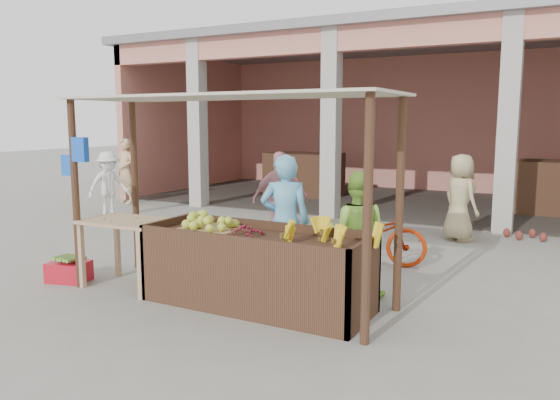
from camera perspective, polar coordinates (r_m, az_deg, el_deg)
The scene contains 19 objects.
ground at distance 6.62m, azimuth -6.19°, elevation -10.23°, with size 60.00×60.00×0.00m, color gray.
market_building at distance 14.54m, azimuth 14.43°, elevation 10.44°, with size 14.40×6.40×4.20m.
fruit_stall at distance 6.25m, azimuth -2.43°, elevation -7.49°, with size 2.60×0.95×0.80m, color #482C1C.
stall_awning at distance 6.34m, azimuth -6.28°, elevation 7.15°, with size 4.09×1.35×2.39m.
banana_heap at distance 5.78m, azimuth 4.70°, elevation -3.81°, with size 0.99×0.54×0.18m, color yellow, non-canonical shape.
melon_tray at distance 6.41m, azimuth -7.23°, elevation -2.67°, with size 0.67×0.58×0.19m.
berry_heap at distance 6.18m, azimuth -3.68°, elevation -3.12°, with size 0.49×0.40×0.16m, color maroon.
side_table at distance 7.13m, azimuth -15.69°, elevation -3.10°, with size 1.11×0.77×0.87m.
papaya_pile at distance 7.09m, azimuth -15.77°, elevation -1.14°, with size 0.75×0.43×0.21m, color #43862C, non-canonical shape.
red_crate at distance 7.75m, azimuth -21.19°, elevation -6.98°, with size 0.50×0.36×0.26m, color red.
plantain_bundle at distance 7.71m, azimuth -21.26°, elevation -5.75°, with size 0.40×0.28×0.08m, color olive, non-canonical shape.
produce_sacks at distance 10.61m, azimuth 24.32°, elevation -2.04°, with size 1.08×0.81×0.66m.
vendor_blue at distance 6.78m, azimuth 0.53°, elevation -1.86°, with size 0.68×0.50×1.81m, color #66B8E4.
vendor_green at distance 6.59m, azimuth 8.01°, elevation -3.18°, with size 0.77×0.44×1.59m, color #8AC441.
motorcycle at distance 8.08m, azimuth 9.13°, elevation -3.46°, with size 1.78×0.61×0.93m, color #A82907.
shopper_a at distance 12.31m, azimuth -17.48°, elevation 1.77°, with size 1.00×0.50×1.55m, color white.
shopper_b at distance 9.04m, azimuth 0.07°, elevation 0.38°, with size 1.00×0.53×1.70m, color #D08995.
shopper_c at distance 10.01m, azimuth 18.33°, elevation 0.69°, with size 0.81×0.53×1.69m, color tan.
shopper_e at distance 14.39m, azimuth -15.82°, elevation 3.06°, with size 0.64×0.48×1.71m, color tan.
Camera 1 is at (3.57, -5.17, 2.11)m, focal length 35.00 mm.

